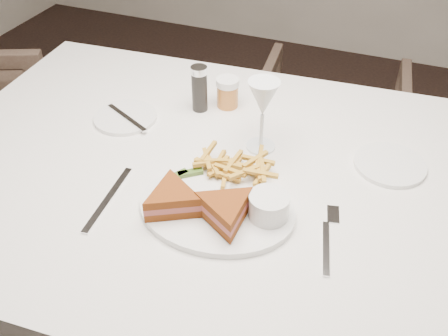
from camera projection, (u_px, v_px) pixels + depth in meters
table at (231, 279)px, 1.35m from camera, size 1.49×1.05×0.75m
chair_far at (327, 130)px, 2.03m from camera, size 0.62×0.59×0.59m
table_setting at (228, 168)px, 1.06m from camera, size 0.81×0.59×0.18m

